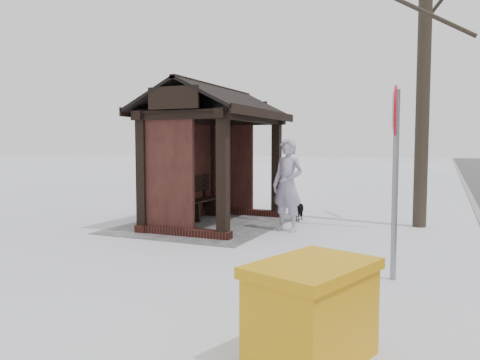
# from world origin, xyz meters

# --- Properties ---
(ground) EXTENTS (120.00, 120.00, 0.00)m
(ground) POSITION_xyz_m (0.00, 0.00, 0.00)
(ground) COLOR white
(ground) RESTS_ON ground
(trampled_patch) EXTENTS (4.20, 3.20, 0.02)m
(trampled_patch) POSITION_xyz_m (0.00, -0.20, 0.01)
(trampled_patch) COLOR gray
(trampled_patch) RESTS_ON ground
(bus_shelter) EXTENTS (3.60, 2.40, 3.09)m
(bus_shelter) POSITION_xyz_m (0.00, -0.16, 2.17)
(bus_shelter) COLOR #3B1B15
(bus_shelter) RESTS_ON ground
(pedestrian) EXTENTS (0.63, 0.80, 1.91)m
(pedestrian) POSITION_xyz_m (0.15, 1.72, 0.95)
(pedestrian) COLOR #AA9EB9
(pedestrian) RESTS_ON ground
(dog) EXTENTS (0.64, 0.36, 0.51)m
(dog) POSITION_xyz_m (-1.21, 1.52, 0.26)
(dog) COLOR black
(dog) RESTS_ON ground
(grit_bin) EXTENTS (1.26, 1.04, 0.83)m
(grit_bin) POSITION_xyz_m (5.67, 3.73, 0.42)
(grit_bin) COLOR #CC8D0C
(grit_bin) RESTS_ON ground
(road_sign) EXTENTS (0.65, 0.11, 2.54)m
(road_sign) POSITION_xyz_m (2.95, 4.08, 1.81)
(road_sign) COLOR gray
(road_sign) RESTS_ON ground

